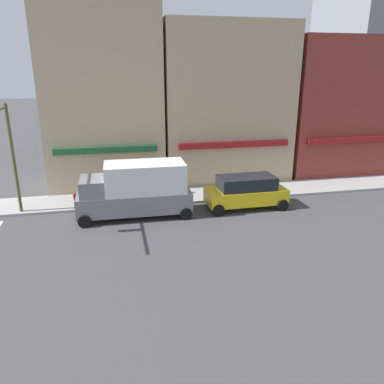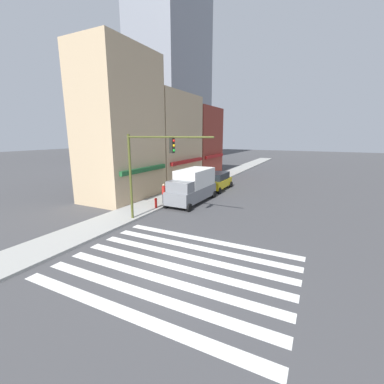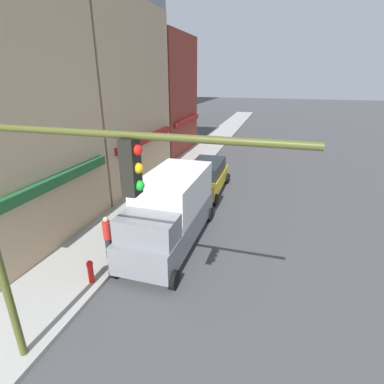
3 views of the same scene
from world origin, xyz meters
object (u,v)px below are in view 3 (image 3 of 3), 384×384
Objects in this scene: suv_yellow at (207,176)px; fire_hydrant at (90,270)px; pedestrian_grey_coat at (129,196)px; pedestrian_red_jacket at (108,237)px; box_truck_grey at (171,210)px; traffic_signal at (46,215)px.

fire_hydrant is at bearing 169.26° from suv_yellow.
pedestrian_red_jacket is (-4.00, -1.17, 0.00)m from pedestrian_grey_coat.
box_truck_grey is at bearing -71.51° from pedestrian_red_jacket.
traffic_signal is at bearing 179.72° from box_truck_grey.
pedestrian_red_jacket is (-1.93, 1.87, -0.51)m from box_truck_grey.
traffic_signal is 3.63× the size of pedestrian_grey_coat.
suv_yellow is (6.43, 0.00, -0.56)m from box_truck_grey.
suv_yellow is at bearing -9.78° from fire_hydrant.
pedestrian_red_jacket is (-8.36, 1.87, 0.04)m from suv_yellow.
pedestrian_red_jacket is 1.58m from fire_hydrant.
traffic_signal is 5.85m from pedestrian_red_jacket.
pedestrian_grey_coat is 2.10× the size of fire_hydrant.
box_truck_grey reaches higher than pedestrian_red_jacket.
traffic_signal is 13.29m from suv_yellow.
fire_hydrant is at bearing 159.30° from pedestrian_red_jacket.
pedestrian_red_jacket is 2.10× the size of fire_hydrant.
traffic_signal reaches higher than suv_yellow.
traffic_signal is 3.63× the size of pedestrian_red_jacket.
traffic_signal is 1.03× the size of box_truck_grey.
fire_hydrant is (-9.86, 1.70, -0.42)m from suv_yellow.
traffic_signal reaches higher than pedestrian_grey_coat.
box_truck_grey reaches higher than suv_yellow.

